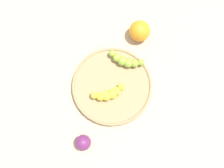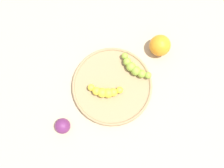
% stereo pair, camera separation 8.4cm
% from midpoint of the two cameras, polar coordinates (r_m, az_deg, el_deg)
% --- Properties ---
extents(ground_plane, '(2.40, 2.40, 0.00)m').
position_cam_midpoint_polar(ground_plane, '(0.88, -2.69, -1.15)').
color(ground_plane, tan).
extents(fruit_bowl, '(0.28, 0.28, 0.02)m').
position_cam_midpoint_polar(fruit_bowl, '(0.87, -2.72, -0.97)').
color(fruit_bowl, '#A08259').
rests_on(fruit_bowl, ground_plane).
extents(banana_yellow, '(0.05, 0.12, 0.03)m').
position_cam_midpoint_polar(banana_yellow, '(0.84, -3.52, -2.84)').
color(banana_yellow, yellow).
rests_on(banana_yellow, fruit_bowl).
extents(banana_green, '(0.11, 0.09, 0.03)m').
position_cam_midpoint_polar(banana_green, '(0.86, 0.41, 4.82)').
color(banana_green, '#8CAD38').
rests_on(banana_green, fruit_bowl).
extents(plum_purple, '(0.05, 0.05, 0.05)m').
position_cam_midpoint_polar(plum_purple, '(0.84, -9.55, -13.72)').
color(plum_purple, '#662659').
rests_on(plum_purple, ground_plane).
extents(orange_fruit, '(0.08, 0.08, 0.08)m').
position_cam_midpoint_polar(orange_fruit, '(0.91, 3.75, 11.58)').
color(orange_fruit, orange).
rests_on(orange_fruit, ground_plane).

